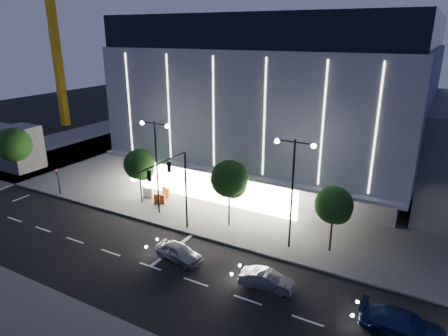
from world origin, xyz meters
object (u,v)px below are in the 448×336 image
street_lamp_east (293,179)px  tree_left (140,166)px  barrier_a (159,199)px  barrier_c (166,192)px  car_second (267,280)px  traffic_mast (175,180)px  car_lead (179,252)px  ped_signal_far (58,179)px  barrier_b (148,193)px  car_third (404,325)px  street_lamp_west (156,154)px  tower_crane (55,6)px  tree_mid (230,181)px  tree_right (334,207)px

street_lamp_east → tree_left: size_ratio=1.57×
barrier_a → barrier_c: size_ratio=1.00×
car_second → barrier_a: bearing=57.6°
traffic_mast → car_second: 10.93m
traffic_mast → car_lead: 5.81m
traffic_mast → ped_signal_far: bearing=175.9°
street_lamp_east → barrier_b: size_ratio=8.18×
barrier_a → car_third: bearing=-34.8°
street_lamp_west → traffic_mast: bearing=-33.6°
tower_crane → traffic_mast: bearing=-30.5°
street_lamp_east → tower_crane: 57.35m
tree_mid → car_third: 17.03m
traffic_mast → tree_right: (12.03, 3.68, -1.14)m
barrier_a → barrier_b: bearing=143.8°
tree_right → barrier_c: bearing=172.3°
ped_signal_far → barrier_a: (10.73, 3.17, -1.24)m
car_lead → car_third: size_ratio=0.81×
tree_right → car_lead: (-9.71, -6.74, -3.21)m
street_lamp_east → tower_crane: (-50.92, 22.00, 14.55)m
tree_left → car_lead: bearing=-36.0°
tree_right → barrier_c: tree_right is taller
tower_crane → barrier_a: (36.65, -20.34, -19.86)m
street_lamp_west → car_second: size_ratio=2.43×
barrier_b → street_lamp_east: bearing=-14.5°
tower_crane → car_third: bearing=-25.0°
tree_left → barrier_c: size_ratio=5.20×
street_lamp_east → car_third: (9.11, -6.01, -5.25)m
car_third → tree_left: bearing=74.7°
car_second → barrier_a: 16.52m
tower_crane → tree_mid: tower_crane is taller
barrier_b → street_lamp_west: bearing=-42.0°
barrier_a → barrier_c: same height
ped_signal_far → tower_crane: tower_crane is taller
tower_crane → street_lamp_west: bearing=-30.1°
tree_left → car_third: (25.09, -7.03, -3.32)m
tower_crane → barrier_b: tower_crane is taller
traffic_mast → car_second: size_ratio=1.91×
car_second → car_lead: bearing=84.3°
car_second → barrier_a: size_ratio=3.37×
ped_signal_far → barrier_a: size_ratio=2.73×
street_lamp_west → barrier_b: size_ratio=8.18×
car_lead → street_lamp_east: bearing=-42.1°
barrier_b → car_lead: bearing=-46.3°
tree_mid → barrier_c: 9.86m
tree_right → street_lamp_east: bearing=-161.4°
tree_left → barrier_b: (-0.32, 1.36, -3.38)m
street_lamp_west → barrier_c: 6.57m
tree_right → car_lead: tree_right is taller
car_lead → barrier_b: bearing=57.1°
street_lamp_east → barrier_a: street_lamp_east is taller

